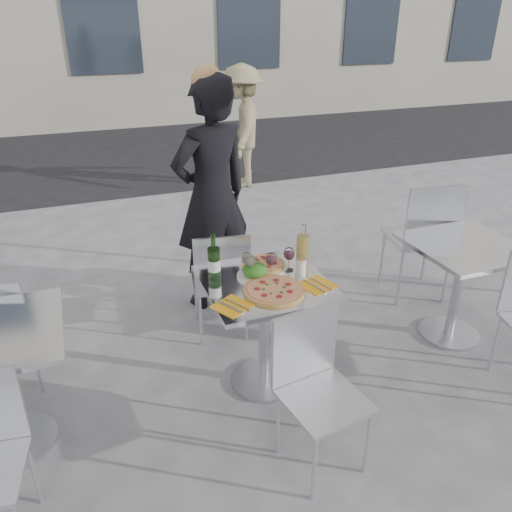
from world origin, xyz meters
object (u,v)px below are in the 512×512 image
object	(u,v)px
chair_far	(221,277)
carafe	(303,250)
wineglass_red_a	(271,260)
salad_plate	(255,271)
wineglass_white_a	(250,261)
woman_diner	(212,197)
wineglass_white_b	(247,260)
napkin_right	(317,285)
wine_bottle	(214,261)
main_table	(265,311)
side_chair_rfar	(425,232)
wineglass_red_b	(289,254)
chair_near	(315,378)
pizza_far	(263,265)
sugar_shaker	(301,265)
side_table_right	(461,271)
side_chair_lfar	(6,323)
pedestrian_b	(242,127)
pizza_near	(274,290)
napkin_left	(232,306)

from	to	relation	value
chair_far	carafe	distance (m)	0.72
wineglass_red_a	salad_plate	bearing A→B (deg)	165.80
salad_plate	wineglass_white_a	distance (m)	0.08
woman_diner	carafe	bearing A→B (deg)	87.95
salad_plate	wineglass_white_b	size ratio (longest dim) A/B	1.40
napkin_right	wine_bottle	bearing A→B (deg)	135.37
main_table	side_chair_rfar	distance (m)	1.68
wineglass_red_b	chair_near	bearing A→B (deg)	-102.99
side_chair_rfar	salad_plate	bearing A→B (deg)	28.73
wineglass_red_b	carafe	bearing A→B (deg)	2.88
chair_near	pizza_far	world-z (taller)	chair_near
wine_bottle	sugar_shaker	distance (m)	0.53
chair_near	wineglass_red_b	bearing A→B (deg)	68.73
carafe	sugar_shaker	size ratio (longest dim) A/B	2.71
chair_far	wineglass_red_b	distance (m)	0.68
side_table_right	chair_near	xyz separation A→B (m)	(-1.47, -0.63, -0.03)
chair_near	salad_plate	distance (m)	0.77
side_chair_lfar	side_chair_rfar	distance (m)	3.09
side_chair_rfar	wine_bottle	xyz separation A→B (m)	(-1.86, -0.40, 0.25)
side_chair_rfar	wineglass_red_a	distance (m)	1.63
wineglass_red_a	napkin_right	xyz separation A→B (m)	(0.21, -0.21, -0.11)
side_chair_lfar	pedestrian_b	distance (m)	4.46
side_chair_lfar	wineglass_white_b	world-z (taller)	wineglass_white_b
wine_bottle	wineglass_red_b	xyz separation A→B (m)	(0.46, -0.06, -0.00)
main_table	side_chair_rfar	size ratio (longest dim) A/B	0.73
pizza_near	wine_bottle	distance (m)	0.40
main_table	wineglass_white_b	xyz separation A→B (m)	(-0.07, 0.11, 0.32)
chair_near	main_table	bearing A→B (deg)	84.06
wine_bottle	wineglass_red_a	xyz separation A→B (m)	(0.33, -0.09, -0.00)
sugar_shaker	napkin_left	distance (m)	0.57
wineglass_red_a	wineglass_red_b	bearing A→B (deg)	11.78
side_table_right	side_chair_lfar	size ratio (longest dim) A/B	0.92
side_table_right	wine_bottle	size ratio (longest dim) A/B	2.54
wineglass_red_a	woman_diner	bearing A→B (deg)	93.15
side_chair_lfar	wine_bottle	world-z (taller)	wine_bottle
chair_near	wineglass_red_b	world-z (taller)	wineglass_red_b
side_table_right	wineglass_white_a	xyz separation A→B (m)	(-1.57, 0.08, 0.32)
pedestrian_b	pizza_near	xyz separation A→B (m)	(-1.26, -4.15, -0.05)
pizza_near	wineglass_white_b	bearing A→B (deg)	108.07
side_chair_lfar	napkin_left	bearing A→B (deg)	167.36
pizza_near	chair_far	bearing A→B (deg)	98.36
side_chair_lfar	sugar_shaker	distance (m)	1.84
pizza_near	pizza_far	size ratio (longest dim) A/B	1.15
salad_plate	side_chair_lfar	bearing A→B (deg)	163.15
pizza_far	pizza_near	bearing A→B (deg)	-100.44
wineglass_white_b	wineglass_red_a	world-z (taller)	same
chair_far	sugar_shaker	world-z (taller)	chair_far
napkin_left	napkin_right	size ratio (longest dim) A/B	1.10
main_table	chair_far	distance (m)	0.59
side_chair_lfar	wine_bottle	size ratio (longest dim) A/B	2.76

